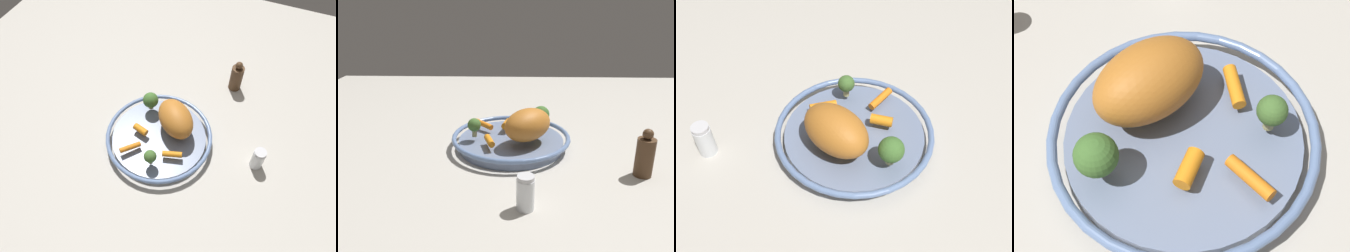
# 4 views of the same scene
# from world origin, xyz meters

# --- Properties ---
(ground_plane) EXTENTS (1.83, 1.83, 0.00)m
(ground_plane) POSITION_xyz_m (0.00, 0.00, 0.00)
(ground_plane) COLOR #B7B2A8
(serving_bowl) EXTENTS (0.34, 0.34, 0.04)m
(serving_bowl) POSITION_xyz_m (0.00, 0.00, 0.02)
(serving_bowl) COLOR slate
(serving_bowl) RESTS_ON ground_plane
(roast_chicken_piece) EXTENTS (0.17, 0.18, 0.09)m
(roast_chicken_piece) POSITION_xyz_m (0.05, -0.04, 0.08)
(roast_chicken_piece) COLOR #B76B26
(roast_chicken_piece) RESTS_ON serving_bowl
(baby_carrot_center) EXTENTS (0.06, 0.06, 0.02)m
(baby_carrot_center) POSITION_xyz_m (-0.08, 0.06, 0.05)
(baby_carrot_center) COLOR orange
(baby_carrot_center) RESTS_ON serving_bowl
(baby_carrot_right) EXTENTS (0.03, 0.06, 0.02)m
(baby_carrot_right) POSITION_xyz_m (-0.06, -0.07, 0.05)
(baby_carrot_right) COLOR orange
(baby_carrot_right) RESTS_ON serving_bowl
(baby_carrot_near_rim) EXTENTS (0.03, 0.05, 0.02)m
(baby_carrot_near_rim) POSITION_xyz_m (-0.01, 0.06, 0.05)
(baby_carrot_near_rim) COLOR orange
(baby_carrot_near_rim) RESTS_ON serving_bowl
(broccoli_floret_edge) EXTENTS (0.05, 0.05, 0.06)m
(broccoli_floret_edge) POSITION_xyz_m (0.09, 0.07, 0.08)
(broccoli_floret_edge) COLOR tan
(broccoli_floret_edge) RESTS_ON serving_bowl
(broccoli_floret_small) EXTENTS (0.04, 0.04, 0.05)m
(broccoli_floret_small) POSITION_xyz_m (-0.10, -0.02, 0.07)
(broccoli_floret_small) COLOR tan
(broccoli_floret_small) RESTS_ON serving_bowl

